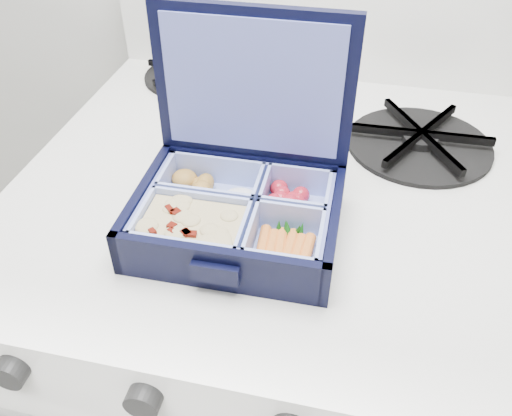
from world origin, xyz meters
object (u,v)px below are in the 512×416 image
(burner_grate, at_px, (421,138))
(fork, at_px, (263,165))
(bento_box, at_px, (237,216))
(stove, at_px, (276,381))

(burner_grate, relative_size, fork, 1.03)
(bento_box, bearing_deg, fork, 88.95)
(bento_box, relative_size, fork, 1.16)
(stove, height_order, burner_grate, burner_grate)
(stove, bearing_deg, burner_grate, 27.08)
(stove, relative_size, bento_box, 4.52)
(bento_box, distance_m, fork, 0.13)
(fork, bearing_deg, bento_box, -38.38)
(burner_grate, distance_m, fork, 0.21)
(stove, bearing_deg, bento_box, -101.64)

